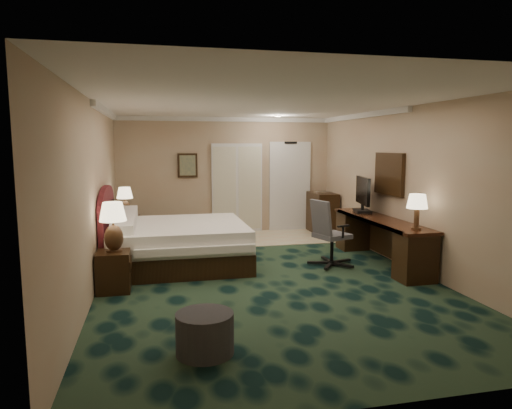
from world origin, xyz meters
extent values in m
cube|color=black|center=(0.00, 0.00, 0.00)|extent=(5.00, 7.50, 0.00)
cube|color=white|center=(0.00, 0.00, 2.70)|extent=(5.00, 7.50, 0.00)
cube|color=tan|center=(0.00, 3.75, 1.35)|extent=(5.00, 0.00, 2.70)
cube|color=tan|center=(0.00, -3.75, 1.35)|extent=(5.00, 0.00, 2.70)
cube|color=tan|center=(-2.50, 0.00, 1.35)|extent=(0.00, 7.50, 2.70)
cube|color=tan|center=(2.50, 0.00, 1.35)|extent=(0.00, 7.50, 2.70)
cube|color=beige|center=(0.90, 2.90, 0.01)|extent=(3.20, 1.70, 0.01)
cube|color=silver|center=(1.55, 3.72, 1.05)|extent=(1.02, 0.06, 2.18)
cube|color=beige|center=(0.25, 3.71, 1.05)|extent=(1.20, 0.06, 2.10)
cube|color=#516059|center=(-0.90, 3.71, 1.60)|extent=(0.45, 0.06, 0.55)
cube|color=white|center=(2.46, 0.60, 1.55)|extent=(0.05, 0.95, 0.75)
cube|color=white|center=(-1.26, 0.99, 0.36)|extent=(2.27, 2.11, 0.72)
cube|color=black|center=(-2.25, -0.25, 0.29)|extent=(0.46, 0.52, 0.57)
cube|color=black|center=(-2.22, 2.41, 0.33)|extent=(0.52, 0.60, 0.65)
cube|color=brown|center=(-0.26, 0.83, 0.20)|extent=(0.49, 1.21, 0.40)
cylinder|color=#27272D|center=(-1.20, -2.51, 0.21)|extent=(0.77, 0.77, 0.41)
cube|color=black|center=(2.19, 0.34, 0.39)|extent=(0.59, 2.74, 0.79)
cube|color=black|center=(2.20, 1.09, 1.13)|extent=(0.25, 0.86, 0.68)
cube|color=black|center=(2.20, 3.20, 0.48)|extent=(0.50, 0.90, 0.95)
camera|label=1|loc=(-1.65, -6.84, 2.07)|focal=32.00mm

